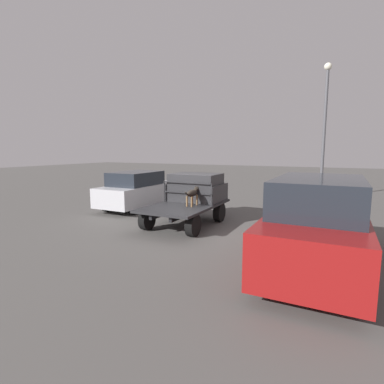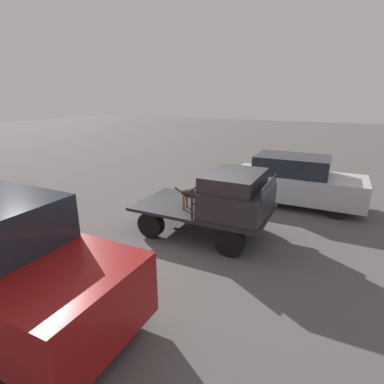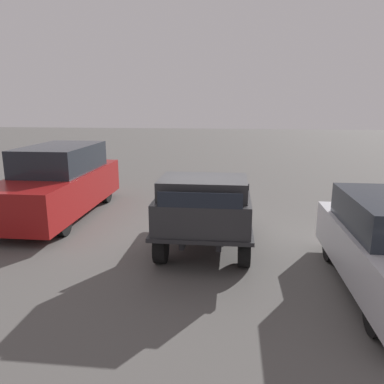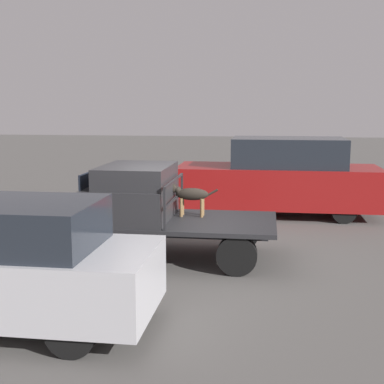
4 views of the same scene
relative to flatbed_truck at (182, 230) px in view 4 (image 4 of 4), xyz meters
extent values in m
plane|color=#514F4C|center=(0.00, 0.00, -0.55)|extent=(80.00, 80.00, 0.00)
cylinder|color=black|center=(1.08, 0.85, -0.21)|extent=(0.69, 0.24, 0.69)
cylinder|color=black|center=(1.08, -0.85, -0.21)|extent=(0.69, 0.24, 0.69)
cylinder|color=black|center=(-1.08, 0.85, -0.21)|extent=(0.69, 0.24, 0.69)
cylinder|color=black|center=(-1.08, -0.85, -0.21)|extent=(0.69, 0.24, 0.69)
cube|color=black|center=(0.00, 0.35, 0.03)|extent=(3.22, 0.10, 0.18)
cube|color=black|center=(0.00, -0.35, 0.03)|extent=(3.22, 0.10, 0.18)
cube|color=#232326|center=(0.00, 0.00, 0.16)|extent=(3.50, 2.01, 0.08)
cube|color=#28282B|center=(0.96, 0.00, 0.51)|extent=(1.49, 1.89, 0.62)
cube|color=#28282B|center=(0.84, 0.00, 1.01)|extent=(1.26, 1.74, 0.38)
cube|color=black|center=(1.69, 0.00, 0.96)|extent=(0.02, 1.55, 0.29)
cube|color=#232326|center=(0.14, 0.93, 0.58)|extent=(0.04, 0.04, 0.75)
cube|color=#232326|center=(0.14, -0.93, 0.58)|extent=(0.04, 0.04, 0.75)
cube|color=#232326|center=(0.14, 0.00, 0.93)|extent=(0.04, 1.85, 0.04)
cube|color=#232326|center=(0.14, 0.00, 0.58)|extent=(0.04, 1.85, 0.04)
cylinder|color=brown|center=(0.05, -0.25, 0.38)|extent=(0.06, 0.06, 0.35)
cylinder|color=brown|center=(0.05, -0.43, 0.38)|extent=(0.06, 0.06, 0.35)
cylinder|color=brown|center=(-0.35, -0.25, 0.38)|extent=(0.06, 0.06, 0.35)
cylinder|color=brown|center=(-0.35, -0.43, 0.38)|extent=(0.06, 0.06, 0.35)
ellipsoid|color=black|center=(-0.15, -0.34, 0.63)|extent=(0.64, 0.23, 0.23)
sphere|color=brown|center=(0.03, -0.34, 0.59)|extent=(0.11, 0.11, 0.11)
cylinder|color=black|center=(0.12, -0.34, 0.69)|extent=(0.17, 0.13, 0.16)
sphere|color=black|center=(0.22, -0.34, 0.73)|extent=(0.18, 0.18, 0.18)
cone|color=brown|center=(0.30, -0.34, 0.72)|extent=(0.10, 0.10, 0.10)
cone|color=black|center=(0.21, -0.29, 0.81)|extent=(0.06, 0.08, 0.10)
cone|color=black|center=(0.21, -0.39, 0.81)|extent=(0.06, 0.08, 0.10)
cylinder|color=black|center=(-0.51, -0.34, 0.65)|extent=(0.27, 0.04, 0.18)
cylinder|color=black|center=(0.61, 4.12, -0.25)|extent=(0.60, 0.20, 0.60)
cylinder|color=black|center=(0.61, 2.65, -0.25)|extent=(0.60, 0.20, 0.60)
cube|color=#1E232B|center=(1.70, 3.38, 0.81)|extent=(2.30, 1.57, 0.59)
cylinder|color=black|center=(-0.22, -3.56, -0.25)|extent=(0.60, 0.20, 0.60)
cylinder|color=black|center=(-0.22, -5.20, -0.25)|extent=(0.60, 0.20, 0.60)
cylinder|color=black|center=(-3.45, -3.56, -0.25)|extent=(0.60, 0.20, 0.60)
cylinder|color=black|center=(-3.45, -5.20, -0.25)|extent=(0.60, 0.20, 0.60)
cube|color=maroon|center=(-1.83, -4.38, 0.22)|extent=(5.21, 1.92, 1.03)
cube|color=#1E232B|center=(-2.09, -4.38, 1.10)|extent=(2.86, 1.73, 0.74)
camera|label=1|loc=(-9.02, -4.79, 2.07)|focal=28.00mm
camera|label=2|loc=(3.04, -6.77, 2.97)|focal=28.00mm
camera|label=3|loc=(8.19, 0.57, 2.68)|focal=35.00mm
camera|label=4|loc=(-1.56, 9.63, 2.31)|focal=50.00mm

